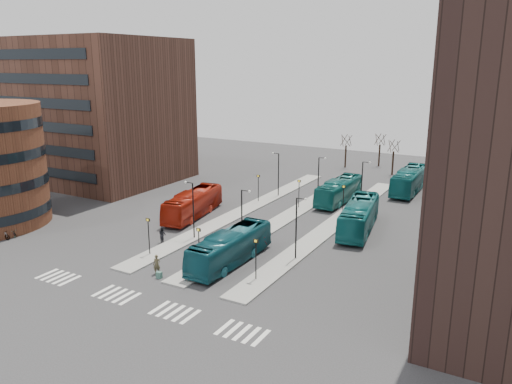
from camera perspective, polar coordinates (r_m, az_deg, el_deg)
The scene contains 21 objects.
ground at distance 40.10m, azimuth -18.73°, elevation -13.57°, with size 160.00×160.00×0.00m, color #2B2B2E.
island_left at distance 64.15m, azimuth -1.16°, elevation -2.00°, with size 2.50×45.00×0.15m, color gray.
island_mid at distance 61.45m, azimuth 3.67°, elevation -2.78°, with size 2.50×45.00×0.15m, color gray.
island_right at distance 59.24m, azimuth 8.91°, elevation -3.61°, with size 2.50×45.00×0.15m, color gray.
suitcase at distance 45.23m, azimuth -11.01°, elevation -9.29°, with size 0.47×0.37×0.58m, color navy.
red_bus at distance 61.58m, azimuth -7.20°, elevation -1.35°, with size 2.70×11.56×3.22m, color #9C1B0C.
teal_bus_a at distance 47.13m, azimuth -2.94°, elevation -6.33°, with size 2.66×11.38×3.17m, color #114D59.
teal_bus_b at distance 68.37m, azimuth 9.48°, elevation 0.16°, with size 2.67×11.42×3.18m, color #135F5D.
teal_bus_c at distance 57.17m, azimuth 11.70°, elevation -2.70°, with size 2.87×12.25×3.41m, color #15686A.
teal_bus_d at distance 76.10m, azimuth 17.12°, elevation 1.30°, with size 2.93×12.52×3.49m, color #156769.
traveller at distance 45.85m, azimuth -11.27°, elevation -8.14°, with size 0.66×0.43×1.81m, color #4A432C.
commuter_a at distance 53.39m, azimuth -10.63°, elevation -4.81°, with size 0.87×0.68×1.79m, color black.
commuter_b at distance 47.79m, azimuth -4.76°, elevation -7.06°, with size 0.95×0.40×1.62m, color black.
commuter_c at distance 50.24m, azimuth 0.73°, elevation -5.85°, with size 1.11×0.64×1.71m, color black.
bicycle_mid at distance 59.91m, azimuth -26.91°, elevation -4.43°, with size 0.48×1.68×1.01m, color gray.
bicycle_far at distance 60.46m, azimuth -26.11°, elevation -4.27°, with size 0.54×1.55×0.81m, color gray.
crosswalk_stripes at distance 41.41m, azimuth -12.89°, elevation -12.18°, with size 22.35×2.40×0.01m.
office_block at distance 83.94m, azimuth -17.90°, elevation 8.85°, with size 25.00×20.12×22.00m.
sign_poles at distance 54.99m, azimuth 0.16°, elevation -2.31°, with size 12.45×22.12×3.65m.
lamp_posts at distance 58.48m, azimuth 3.44°, elevation -0.11°, with size 14.04×20.24×6.12m.
bare_trees at distance 90.43m, azimuth 13.15°, elevation 4.24°, with size 10.97×8.14×5.90m.
Camera 1 is at (27.25, -22.94, 18.41)m, focal length 35.00 mm.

